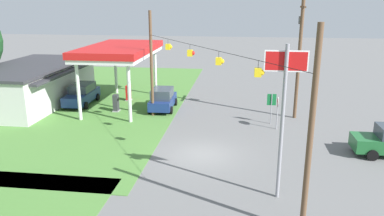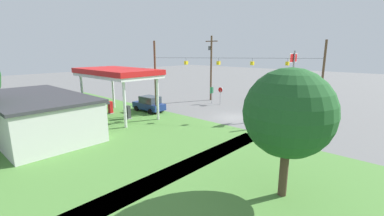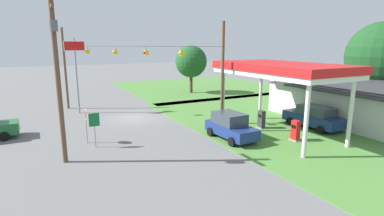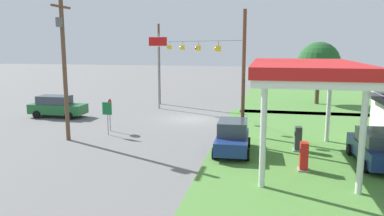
# 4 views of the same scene
# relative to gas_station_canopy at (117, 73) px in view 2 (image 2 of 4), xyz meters

# --- Properties ---
(ground_plane) EXTENTS (160.00, 160.00, 0.00)m
(ground_plane) POSITION_rel_gas_station_canopy_xyz_m (-10.26, -8.46, -5.01)
(ground_plane) COLOR slate
(grass_verge_station_corner) EXTENTS (36.00, 28.00, 0.04)m
(grass_verge_station_corner) POSITION_rel_gas_station_canopy_xyz_m (2.00, 8.69, -4.99)
(grass_verge_station_corner) COLOR #4C7F38
(grass_verge_station_corner) RESTS_ON ground
(gas_station_canopy) EXTENTS (10.50, 5.57, 5.53)m
(gas_station_canopy) POSITION_rel_gas_station_canopy_xyz_m (0.00, 0.00, 0.00)
(gas_station_canopy) COLOR silver
(gas_station_canopy) RESTS_ON ground
(gas_station_store) EXTENTS (13.83, 7.65, 3.62)m
(gas_station_store) POSITION_rel_gas_station_canopy_xyz_m (-0.13, 8.67, -3.18)
(gas_station_store) COLOR silver
(gas_station_store) RESTS_ON ground
(fuel_pump_near) EXTENTS (0.71, 0.56, 1.52)m
(fuel_pump_near) POSITION_rel_gas_station_canopy_xyz_m (-1.86, -0.00, -4.29)
(fuel_pump_near) COLOR gray
(fuel_pump_near) RESTS_ON ground
(fuel_pump_far) EXTENTS (0.71, 0.56, 1.52)m
(fuel_pump_far) POSITION_rel_gas_station_canopy_xyz_m (1.86, -0.00, -4.29)
(fuel_pump_far) COLOR gray
(fuel_pump_far) RESTS_ON ground
(car_at_pumps_front) EXTENTS (4.44, 2.21, 1.96)m
(car_at_pumps_front) POSITION_rel_gas_station_canopy_xyz_m (-0.72, -3.91, -4.02)
(car_at_pumps_front) COLOR navy
(car_at_pumps_front) RESTS_ON ground
(car_at_pumps_rear) EXTENTS (5.06, 2.23, 1.92)m
(car_at_pumps_rear) POSITION_rel_gas_station_canopy_xyz_m (0.07, 3.91, -4.03)
(car_at_pumps_rear) COLOR navy
(car_at_pumps_rear) RESTS_ON ground
(car_on_crossroad) EXTENTS (2.11, 5.00, 1.93)m
(car_on_crossroad) POSITION_rel_gas_station_canopy_xyz_m (-8.90, -20.42, -4.02)
(car_on_crossroad) COLOR #1E602D
(car_on_crossroad) RESTS_ON ground
(stop_sign_roadside) EXTENTS (0.80, 0.08, 2.50)m
(stop_sign_roadside) POSITION_rel_gas_station_canopy_xyz_m (-4.68, -13.50, -3.19)
(stop_sign_roadside) COLOR #99999E
(stop_sign_roadside) RESTS_ON ground
(stop_sign_overhead) EXTENTS (0.22, 1.97, 7.53)m
(stop_sign_overhead) POSITION_rel_gas_station_canopy_xyz_m (-15.00, -12.69, 0.18)
(stop_sign_overhead) COLOR gray
(stop_sign_overhead) RESTS_ON ground
(route_sign) EXTENTS (0.10, 0.70, 2.40)m
(route_sign) POSITION_rel_gas_station_canopy_xyz_m (-3.44, -13.14, -3.30)
(route_sign) COLOR gray
(route_sign) RESTS_ON ground
(utility_pole_main) EXTENTS (2.20, 0.44, 9.69)m
(utility_pole_main) POSITION_rel_gas_station_canopy_xyz_m (-1.55, -15.23, 0.41)
(utility_pole_main) COLOR brown
(utility_pole_main) RESTS_ON ground
(signal_span_gantry) EXTENTS (15.51, 10.24, 8.63)m
(signal_span_gantry) POSITION_rel_gas_station_canopy_xyz_m (-10.26, -8.47, -0.30)
(signal_span_gantry) COLOR brown
(signal_span_gantry) RESTS_ON ground
(tree_west_verge) EXTENTS (4.50, 4.50, 6.75)m
(tree_west_verge) POSITION_rel_gas_station_canopy_xyz_m (-21.21, 3.44, -0.53)
(tree_west_verge) COLOR #4C3828
(tree_west_verge) RESTS_ON ground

